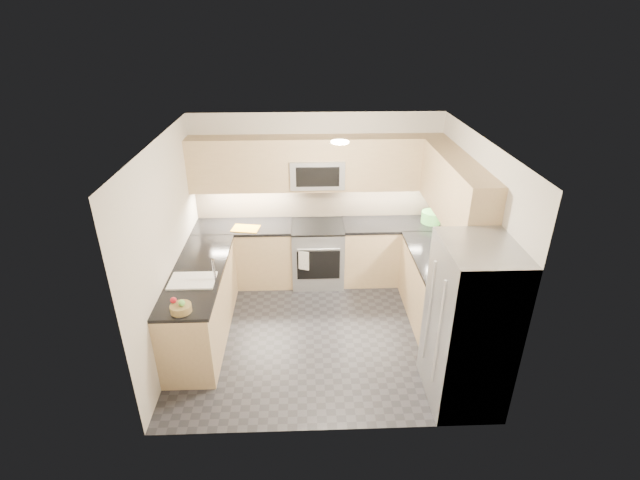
% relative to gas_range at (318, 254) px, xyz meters
% --- Properties ---
extents(floor, '(3.60, 3.20, 0.00)m').
position_rel_gas_range_xyz_m(floor, '(0.00, -1.28, -0.46)').
color(floor, black).
rests_on(floor, ground).
extents(ceiling, '(3.60, 3.20, 0.02)m').
position_rel_gas_range_xyz_m(ceiling, '(0.00, -1.28, 2.04)').
color(ceiling, beige).
rests_on(ceiling, wall_back).
extents(wall_back, '(3.60, 0.02, 2.50)m').
position_rel_gas_range_xyz_m(wall_back, '(0.00, 0.32, 0.79)').
color(wall_back, beige).
rests_on(wall_back, floor).
extents(wall_front, '(3.60, 0.02, 2.50)m').
position_rel_gas_range_xyz_m(wall_front, '(0.00, -2.88, 0.79)').
color(wall_front, beige).
rests_on(wall_front, floor).
extents(wall_left, '(0.02, 3.20, 2.50)m').
position_rel_gas_range_xyz_m(wall_left, '(-1.80, -1.28, 0.79)').
color(wall_left, beige).
rests_on(wall_left, floor).
extents(wall_right, '(0.02, 3.20, 2.50)m').
position_rel_gas_range_xyz_m(wall_right, '(1.80, -1.28, 0.79)').
color(wall_right, beige).
rests_on(wall_right, floor).
extents(base_cab_back_left, '(1.42, 0.60, 0.90)m').
position_rel_gas_range_xyz_m(base_cab_back_left, '(-1.09, 0.02, -0.01)').
color(base_cab_back_left, tan).
rests_on(base_cab_back_left, floor).
extents(base_cab_back_right, '(1.42, 0.60, 0.90)m').
position_rel_gas_range_xyz_m(base_cab_back_right, '(1.09, 0.02, -0.01)').
color(base_cab_back_right, tan).
rests_on(base_cab_back_right, floor).
extents(base_cab_right, '(0.60, 1.70, 0.90)m').
position_rel_gas_range_xyz_m(base_cab_right, '(1.50, -1.12, -0.01)').
color(base_cab_right, tan).
rests_on(base_cab_right, floor).
extents(base_cab_peninsula, '(0.60, 2.00, 0.90)m').
position_rel_gas_range_xyz_m(base_cab_peninsula, '(-1.50, -1.28, -0.01)').
color(base_cab_peninsula, tan).
rests_on(base_cab_peninsula, floor).
extents(countertop_back_left, '(1.42, 0.63, 0.04)m').
position_rel_gas_range_xyz_m(countertop_back_left, '(-1.09, 0.02, 0.47)').
color(countertop_back_left, black).
rests_on(countertop_back_left, base_cab_back_left).
extents(countertop_back_right, '(1.42, 0.63, 0.04)m').
position_rel_gas_range_xyz_m(countertop_back_right, '(1.09, 0.02, 0.47)').
color(countertop_back_right, black).
rests_on(countertop_back_right, base_cab_back_right).
extents(countertop_right, '(0.63, 1.70, 0.04)m').
position_rel_gas_range_xyz_m(countertop_right, '(1.50, -1.12, 0.47)').
color(countertop_right, black).
rests_on(countertop_right, base_cab_right).
extents(countertop_peninsula, '(0.63, 2.00, 0.04)m').
position_rel_gas_range_xyz_m(countertop_peninsula, '(-1.50, -1.28, 0.47)').
color(countertop_peninsula, black).
rests_on(countertop_peninsula, base_cab_peninsula).
extents(upper_cab_back, '(3.60, 0.35, 0.75)m').
position_rel_gas_range_xyz_m(upper_cab_back, '(0.00, 0.15, 1.37)').
color(upper_cab_back, tan).
rests_on(upper_cab_back, wall_back).
extents(upper_cab_right, '(0.35, 1.95, 0.75)m').
position_rel_gas_range_xyz_m(upper_cab_right, '(1.62, -1.00, 1.37)').
color(upper_cab_right, tan).
rests_on(upper_cab_right, wall_right).
extents(backsplash_back, '(3.60, 0.01, 0.51)m').
position_rel_gas_range_xyz_m(backsplash_back, '(0.00, 0.32, 0.74)').
color(backsplash_back, tan).
rests_on(backsplash_back, wall_back).
extents(backsplash_right, '(0.01, 2.30, 0.51)m').
position_rel_gas_range_xyz_m(backsplash_right, '(1.80, -0.82, 0.74)').
color(backsplash_right, tan).
rests_on(backsplash_right, wall_right).
extents(gas_range, '(0.76, 0.65, 0.91)m').
position_rel_gas_range_xyz_m(gas_range, '(0.00, 0.00, 0.00)').
color(gas_range, '#95979C').
rests_on(gas_range, floor).
extents(range_cooktop, '(0.76, 0.65, 0.03)m').
position_rel_gas_range_xyz_m(range_cooktop, '(0.00, 0.00, 0.46)').
color(range_cooktop, black).
rests_on(range_cooktop, gas_range).
extents(oven_door_glass, '(0.62, 0.02, 0.45)m').
position_rel_gas_range_xyz_m(oven_door_glass, '(0.00, -0.33, -0.01)').
color(oven_door_glass, black).
rests_on(oven_door_glass, gas_range).
extents(oven_handle, '(0.60, 0.02, 0.02)m').
position_rel_gas_range_xyz_m(oven_handle, '(0.00, -0.35, 0.26)').
color(oven_handle, '#B2B5BA').
rests_on(oven_handle, gas_range).
extents(microwave, '(0.76, 0.40, 0.40)m').
position_rel_gas_range_xyz_m(microwave, '(0.00, 0.12, 1.24)').
color(microwave, '#A4A6AC').
rests_on(microwave, upper_cab_back).
extents(microwave_door, '(0.60, 0.01, 0.28)m').
position_rel_gas_range_xyz_m(microwave_door, '(0.00, -0.08, 1.24)').
color(microwave_door, black).
rests_on(microwave_door, microwave).
extents(refrigerator, '(0.70, 0.90, 1.80)m').
position_rel_gas_range_xyz_m(refrigerator, '(1.45, -2.43, 0.45)').
color(refrigerator, '#93959B').
rests_on(refrigerator, floor).
extents(fridge_handle_left, '(0.02, 0.02, 1.20)m').
position_rel_gas_range_xyz_m(fridge_handle_left, '(1.08, -2.61, 0.49)').
color(fridge_handle_left, '#B2B5BA').
rests_on(fridge_handle_left, refrigerator).
extents(fridge_handle_right, '(0.02, 0.02, 1.20)m').
position_rel_gas_range_xyz_m(fridge_handle_right, '(1.08, -2.25, 0.49)').
color(fridge_handle_right, '#B2B5BA').
rests_on(fridge_handle_right, refrigerator).
extents(sink_basin, '(0.52, 0.38, 0.16)m').
position_rel_gas_range_xyz_m(sink_basin, '(-1.50, -1.53, 0.42)').
color(sink_basin, white).
rests_on(sink_basin, base_cab_peninsula).
extents(faucet, '(0.03, 0.03, 0.28)m').
position_rel_gas_range_xyz_m(faucet, '(-1.24, -1.53, 0.62)').
color(faucet, silver).
rests_on(faucet, countertop_peninsula).
extents(utensil_bowl, '(0.32, 0.32, 0.17)m').
position_rel_gas_range_xyz_m(utensil_bowl, '(1.68, 0.02, 0.57)').
color(utensil_bowl, '#55B64E').
rests_on(utensil_bowl, countertop_back_right).
extents(cutting_board, '(0.42, 0.33, 0.01)m').
position_rel_gas_range_xyz_m(cutting_board, '(-1.04, -0.10, 0.49)').
color(cutting_board, orange).
rests_on(cutting_board, countertop_back_left).
extents(fruit_basket, '(0.29, 0.29, 0.08)m').
position_rel_gas_range_xyz_m(fruit_basket, '(-1.49, -2.13, 0.53)').
color(fruit_basket, olive).
rests_on(fruit_basket, countertop_peninsula).
extents(fruit_apple, '(0.07, 0.07, 0.07)m').
position_rel_gas_range_xyz_m(fruit_apple, '(-1.57, -2.09, 0.60)').
color(fruit_apple, '#B3141F').
rests_on(fruit_apple, fruit_basket).
extents(fruit_pear, '(0.07, 0.07, 0.07)m').
position_rel_gas_range_xyz_m(fruit_pear, '(-1.47, -2.14, 0.60)').
color(fruit_pear, '#6EC755').
rests_on(fruit_pear, fruit_basket).
extents(dish_towel_check, '(0.15, 0.07, 0.29)m').
position_rel_gas_range_xyz_m(dish_towel_check, '(-0.21, -0.37, 0.10)').
color(dish_towel_check, white).
rests_on(dish_towel_check, oven_handle).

